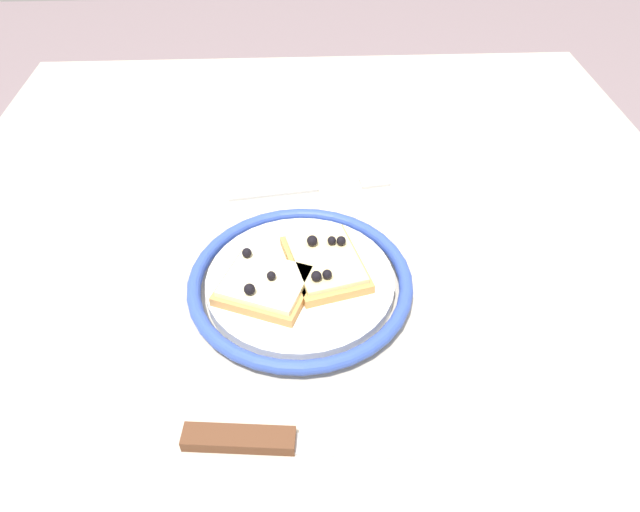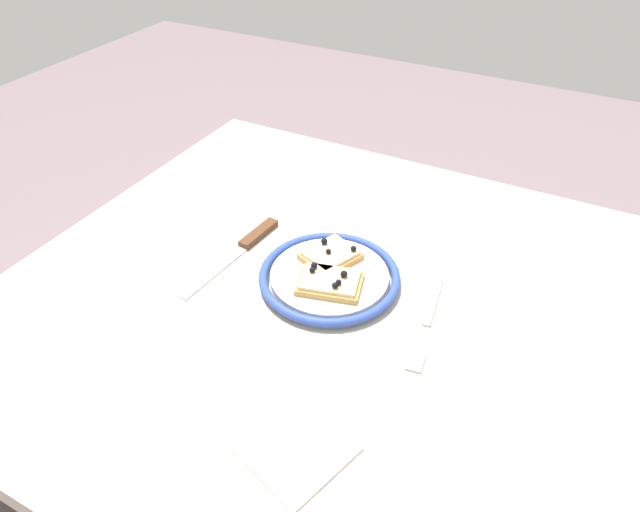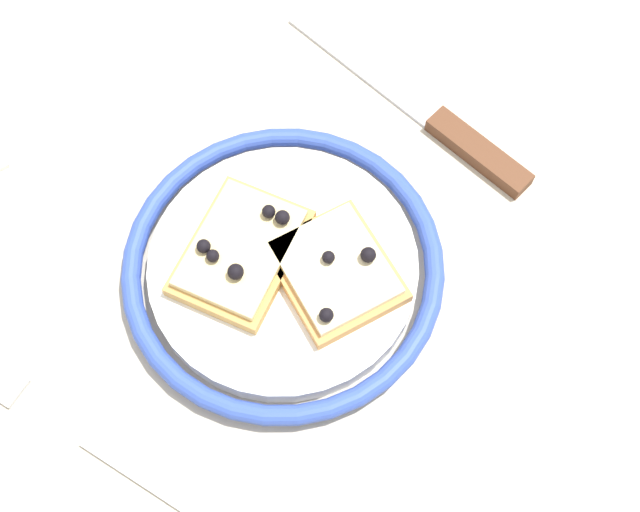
% 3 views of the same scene
% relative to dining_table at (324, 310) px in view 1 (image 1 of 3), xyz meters
% --- Properties ---
extents(dining_table, '(1.04, 0.92, 0.72)m').
position_rel_dining_table_xyz_m(dining_table, '(0.00, 0.00, 0.00)').
color(dining_table, '#BCB29E').
rests_on(dining_table, ground_plane).
extents(plate, '(0.23, 0.23, 0.02)m').
position_rel_dining_table_xyz_m(plate, '(0.04, -0.03, 0.09)').
color(plate, white).
rests_on(plate, dining_table).
extents(pizza_slice_near, '(0.11, 0.09, 0.03)m').
position_rel_dining_table_xyz_m(pizza_slice_near, '(0.02, 0.00, 0.10)').
color(pizza_slice_near, tan).
rests_on(pizza_slice_near, plate).
extents(pizza_slice_far, '(0.10, 0.11, 0.03)m').
position_rel_dining_table_xyz_m(pizza_slice_far, '(0.05, -0.06, 0.10)').
color(pizza_slice_far, tan).
rests_on(pizza_slice_far, plate).
extents(knife, '(0.04, 0.24, 0.01)m').
position_rel_dining_table_xyz_m(knife, '(0.21, -0.05, 0.08)').
color(knife, silver).
rests_on(knife, dining_table).
extents(fork, '(0.04, 0.20, 0.00)m').
position_rel_dining_table_xyz_m(fork, '(-0.13, -0.01, 0.08)').
color(fork, beige).
rests_on(fork, dining_table).
extents(napkin, '(0.14, 0.14, 0.00)m').
position_rel_dining_table_xyz_m(napkin, '(-0.06, 0.26, 0.08)').
color(napkin, white).
rests_on(napkin, dining_table).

